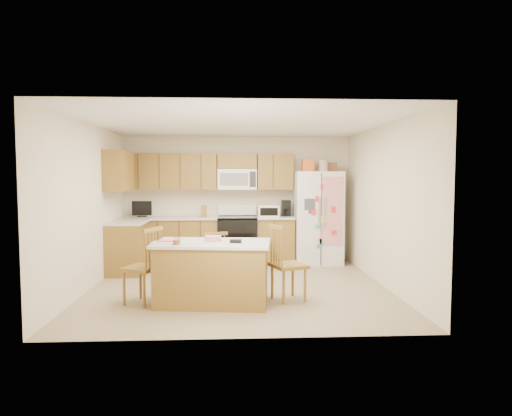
{
  "coord_description": "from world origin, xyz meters",
  "views": [
    {
      "loc": [
        -0.09,
        -6.95,
        1.71
      ],
      "look_at": [
        0.29,
        0.35,
        1.2
      ],
      "focal_mm": 32.0,
      "sensor_mm": 36.0,
      "label": 1
    }
  ],
  "objects": [
    {
      "name": "refrigerator",
      "position": [
        1.57,
        1.87,
        0.92
      ],
      "size": [
        0.9,
        0.79,
        2.04
      ],
      "color": "white",
      "rests_on": "ground"
    },
    {
      "name": "cabinetry",
      "position": [
        -0.98,
        1.79,
        0.91
      ],
      "size": [
        3.36,
        1.56,
        2.15
      ],
      "color": "olive",
      "rests_on": "ground"
    },
    {
      "name": "ground",
      "position": [
        0.0,
        0.0,
        0.0
      ],
      "size": [
        4.5,
        4.5,
        0.0
      ],
      "primitive_type": "plane",
      "color": "#826F54",
      "rests_on": "ground"
    },
    {
      "name": "island",
      "position": [
        -0.36,
        -0.89,
        0.42
      ],
      "size": [
        1.61,
        1.05,
        0.93
      ],
      "color": "olive",
      "rests_on": "ground"
    },
    {
      "name": "windsor_chair_right",
      "position": [
        0.65,
        -0.79,
        0.49
      ],
      "size": [
        0.56,
        0.57,
        1.05
      ],
      "color": "olive",
      "rests_on": "ground"
    },
    {
      "name": "room_shell",
      "position": [
        0.0,
        0.0,
        1.44
      ],
      "size": [
        4.6,
        4.6,
        2.52
      ],
      "color": "beige",
      "rests_on": "ground"
    },
    {
      "name": "stove",
      "position": [
        0.0,
        1.94,
        0.47
      ],
      "size": [
        0.76,
        0.65,
        1.13
      ],
      "color": "black",
      "rests_on": "ground"
    },
    {
      "name": "windsor_chair_back",
      "position": [
        -0.39,
        -0.23,
        0.42
      ],
      "size": [
        0.49,
        0.48,
        0.9
      ],
      "color": "olive",
      "rests_on": "ground"
    },
    {
      "name": "windsor_chair_left",
      "position": [
        -1.28,
        -0.84,
        0.49
      ],
      "size": [
        0.57,
        0.58,
        1.03
      ],
      "color": "olive",
      "rests_on": "ground"
    }
  ]
}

